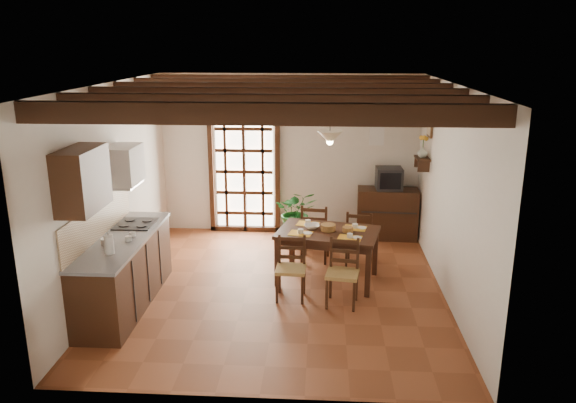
# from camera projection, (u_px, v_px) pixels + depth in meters

# --- Properties ---
(ground_plane) EXTENTS (5.00, 5.00, 0.00)m
(ground_plane) POSITION_uv_depth(u_px,v_px,m) (279.00, 288.00, 7.82)
(ground_plane) COLOR brown
(room_shell) EXTENTS (4.52, 5.02, 2.81)m
(room_shell) POSITION_uv_depth(u_px,v_px,m) (278.00, 161.00, 7.32)
(room_shell) COLOR silver
(room_shell) RESTS_ON ground_plane
(ceiling_beams) EXTENTS (4.50, 4.34, 0.20)m
(ceiling_beams) POSITION_uv_depth(u_px,v_px,m) (278.00, 93.00, 7.08)
(ceiling_beams) COLOR black
(ceiling_beams) RESTS_ON room_shell
(french_door) EXTENTS (1.26, 0.11, 2.32)m
(french_door) POSITION_uv_depth(u_px,v_px,m) (244.00, 167.00, 9.89)
(french_door) COLOR white
(french_door) RESTS_ON ground_plane
(kitchen_counter) EXTENTS (0.64, 2.25, 1.38)m
(kitchen_counter) POSITION_uv_depth(u_px,v_px,m) (124.00, 270.00, 7.23)
(kitchen_counter) COLOR #331C10
(kitchen_counter) RESTS_ON ground_plane
(upper_cabinet) EXTENTS (0.35, 0.80, 0.70)m
(upper_cabinet) POSITION_uv_depth(u_px,v_px,m) (82.00, 180.00, 6.19)
(upper_cabinet) COLOR #331C10
(upper_cabinet) RESTS_ON room_shell
(range_hood) EXTENTS (0.38, 0.60, 0.54)m
(range_hood) POSITION_uv_depth(u_px,v_px,m) (124.00, 166.00, 7.42)
(range_hood) COLOR white
(range_hood) RESTS_ON room_shell
(counter_items) EXTENTS (0.50, 1.43, 0.25)m
(counter_items) POSITION_uv_depth(u_px,v_px,m) (124.00, 233.00, 7.19)
(counter_items) COLOR black
(counter_items) RESTS_ON kitchen_counter
(dining_table) EXTENTS (1.54, 1.16, 0.75)m
(dining_table) POSITION_uv_depth(u_px,v_px,m) (328.00, 237.00, 7.92)
(dining_table) COLOR #351C11
(dining_table) RESTS_ON ground_plane
(chair_near_left) EXTENTS (0.41, 0.39, 0.85)m
(chair_near_left) POSITION_uv_depth(u_px,v_px,m) (291.00, 280.00, 7.46)
(chair_near_left) COLOR #B08C4A
(chair_near_left) RESTS_ON ground_plane
(chair_near_right) EXTENTS (0.46, 0.44, 0.88)m
(chair_near_right) POSITION_uv_depth(u_px,v_px,m) (342.00, 285.00, 7.28)
(chair_near_right) COLOR #B08C4A
(chair_near_right) RESTS_ON ground_plane
(chair_far_left) EXTENTS (0.48, 0.46, 0.93)m
(chair_far_left) POSITION_uv_depth(u_px,v_px,m) (315.00, 242.00, 8.76)
(chair_far_left) COLOR #B08C4A
(chair_far_left) RESTS_ON ground_plane
(chair_far_right) EXTENTS (0.46, 0.45, 0.88)m
(chair_far_right) POSITION_uv_depth(u_px,v_px,m) (359.00, 248.00, 8.59)
(chair_far_right) COLOR #B08C4A
(chair_far_right) RESTS_ON ground_plane
(table_setting) EXTENTS (1.01, 0.67, 0.09)m
(table_setting) POSITION_uv_depth(u_px,v_px,m) (328.00, 229.00, 7.89)
(table_setting) COLOR yellow
(table_setting) RESTS_ON dining_table
(table_bowl) EXTENTS (0.23, 0.23, 0.05)m
(table_bowl) POSITION_uv_depth(u_px,v_px,m) (312.00, 226.00, 8.00)
(table_bowl) COLOR white
(table_bowl) RESTS_ON dining_table
(sideboard) EXTENTS (1.05, 0.51, 0.88)m
(sideboard) POSITION_uv_depth(u_px,v_px,m) (387.00, 214.00, 9.73)
(sideboard) COLOR #331C10
(sideboard) RESTS_ON ground_plane
(crt_tv) EXTENTS (0.44, 0.41, 0.37)m
(crt_tv) POSITION_uv_depth(u_px,v_px,m) (389.00, 178.00, 9.56)
(crt_tv) COLOR black
(crt_tv) RESTS_ON sideboard
(fuse_box) EXTENTS (0.25, 0.03, 0.32)m
(fuse_box) POSITION_uv_depth(u_px,v_px,m) (377.00, 136.00, 9.63)
(fuse_box) COLOR white
(fuse_box) RESTS_ON room_shell
(plant_pot) EXTENTS (0.36, 0.36, 0.22)m
(plant_pot) POSITION_uv_depth(u_px,v_px,m) (296.00, 237.00, 9.54)
(plant_pot) COLOR maroon
(plant_pot) RESTS_ON ground_plane
(potted_plant) EXTENTS (1.91, 1.67, 2.00)m
(potted_plant) POSITION_uv_depth(u_px,v_px,m) (297.00, 211.00, 9.41)
(potted_plant) COLOR #144C19
(potted_plant) RESTS_ON ground_plane
(wall_shelf) EXTENTS (0.20, 0.42, 0.20)m
(wall_shelf) POSITION_uv_depth(u_px,v_px,m) (422.00, 161.00, 8.81)
(wall_shelf) COLOR #331C10
(wall_shelf) RESTS_ON room_shell
(shelf_vase) EXTENTS (0.15, 0.15, 0.15)m
(shelf_vase) POSITION_uv_depth(u_px,v_px,m) (423.00, 152.00, 8.78)
(shelf_vase) COLOR #B2BFB2
(shelf_vase) RESTS_ON wall_shelf
(shelf_flowers) EXTENTS (0.14, 0.14, 0.36)m
(shelf_flowers) POSITION_uv_depth(u_px,v_px,m) (424.00, 139.00, 8.72)
(shelf_flowers) COLOR yellow
(shelf_flowers) RESTS_ON shelf_vase
(framed_picture) EXTENTS (0.03, 0.32, 0.32)m
(framed_picture) POSITION_uv_depth(u_px,v_px,m) (430.00, 127.00, 8.66)
(framed_picture) COLOR brown
(framed_picture) RESTS_ON room_shell
(pendant_lamp) EXTENTS (0.36, 0.36, 0.84)m
(pendant_lamp) POSITION_uv_depth(u_px,v_px,m) (330.00, 136.00, 7.62)
(pendant_lamp) COLOR black
(pendant_lamp) RESTS_ON room_shell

